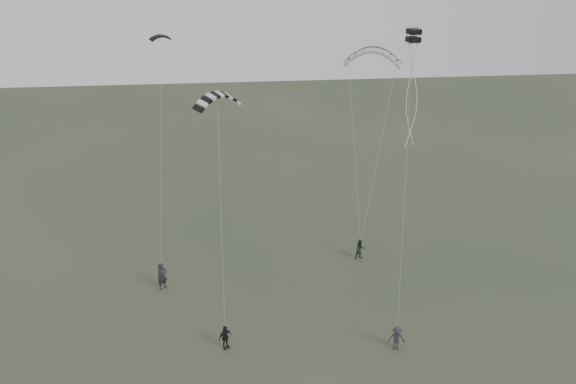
{
  "coord_description": "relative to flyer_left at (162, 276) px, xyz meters",
  "views": [
    {
      "loc": [
        -3.23,
        -27.81,
        21.6
      ],
      "look_at": [
        0.54,
        5.52,
        6.93
      ],
      "focal_mm": 35.0,
      "sensor_mm": 36.0,
      "label": 1
    }
  ],
  "objects": [
    {
      "name": "kite_dark_small",
      "position": [
        0.52,
        7.4,
        14.94
      ],
      "size": [
        1.56,
        1.2,
        0.58
      ],
      "primitive_type": null,
      "rotation": [
        0.22,
        0.0,
        0.51
      ],
      "color": "black",
      "rests_on": "flyer_left"
    },
    {
      "name": "ground",
      "position": [
        8.1,
        -5.74,
        -0.98
      ],
      "size": [
        140.0,
        140.0,
        0.0
      ],
      "primitive_type": "plane",
      "color": "#313C29",
      "rests_on": "ground"
    },
    {
      "name": "flyer_center",
      "position": [
        4.21,
        -6.79,
        -0.21
      ],
      "size": [
        0.95,
        0.82,
        1.53
      ],
      "primitive_type": "imported",
      "rotation": [
        0.0,
        0.0,
        0.62
      ],
      "color": "black",
      "rests_on": "ground"
    },
    {
      "name": "flyer_far",
      "position": [
        14.11,
        -8.01,
        -0.22
      ],
      "size": [
        1.06,
        0.72,
        1.52
      ],
      "primitive_type": "imported",
      "rotation": [
        0.0,
        0.0,
        -0.17
      ],
      "color": "#29292E",
      "rests_on": "ground"
    },
    {
      "name": "flyer_left",
      "position": [
        0.0,
        0.0,
        0.0
      ],
      "size": [
        0.85,
        0.8,
        1.96
      ],
      "primitive_type": "imported",
      "rotation": [
        0.0,
        0.0,
        0.64
      ],
      "color": "black",
      "rests_on": "ground"
    },
    {
      "name": "flyer_right",
      "position": [
        14.4,
        2.44,
        -0.19
      ],
      "size": [
        0.87,
        0.73,
        1.58
      ],
      "primitive_type": "imported",
      "rotation": [
        0.0,
        0.0,
        0.18
      ],
      "color": "#25262B",
      "rests_on": "ground"
    },
    {
      "name": "kite_box",
      "position": [
        15.64,
        -1.84,
        16.02
      ],
      "size": [
        0.83,
        0.85,
        0.75
      ],
      "primitive_type": null,
      "rotation": [
        0.04,
        0.0,
        0.29
      ],
      "color": "black",
      "rests_on": "flyer_far"
    },
    {
      "name": "kite_striped",
      "position": [
        4.41,
        -2.47,
        13.08
      ],
      "size": [
        2.88,
        2.4,
        1.26
      ],
      "primitive_type": null,
      "rotation": [
        0.21,
        0.0,
        0.61
      ],
      "color": "black",
      "rests_on": "flyer_center"
    },
    {
      "name": "kite_pale_large",
      "position": [
        15.84,
        7.53,
        13.66
      ],
      "size": [
        4.55,
        2.65,
        1.92
      ],
      "primitive_type": null,
      "rotation": [
        0.2,
        0.0,
        -0.33
      ],
      "color": "#AAACAF",
      "rests_on": "flyer_right"
    }
  ]
}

